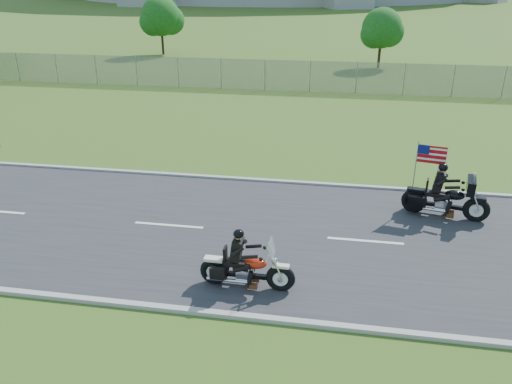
# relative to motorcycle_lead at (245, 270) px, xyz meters

# --- Properties ---
(ground) EXTENTS (420.00, 420.00, 0.00)m
(ground) POSITION_rel_motorcycle_lead_xyz_m (-0.96, 2.82, -0.51)
(ground) COLOR #425B1C
(ground) RESTS_ON ground
(road) EXTENTS (120.00, 8.00, 0.04)m
(road) POSITION_rel_motorcycle_lead_xyz_m (-0.96, 2.82, -0.49)
(road) COLOR #28282B
(road) RESTS_ON ground
(curb_north) EXTENTS (120.00, 0.18, 0.12)m
(curb_north) POSITION_rel_motorcycle_lead_xyz_m (-0.96, 6.87, -0.46)
(curb_north) COLOR #9E9B93
(curb_north) RESTS_ON ground
(curb_south) EXTENTS (120.00, 0.18, 0.12)m
(curb_south) POSITION_rel_motorcycle_lead_xyz_m (-0.96, -1.23, -0.46)
(curb_south) COLOR #9E9B93
(curb_south) RESTS_ON ground
(fence) EXTENTS (60.00, 0.03, 2.00)m
(fence) POSITION_rel_motorcycle_lead_xyz_m (-5.96, 22.82, 0.49)
(fence) COLOR gray
(fence) RESTS_ON ground
(tree_fence_near) EXTENTS (3.52, 3.28, 4.75)m
(tree_fence_near) POSITION_rel_motorcycle_lead_xyz_m (5.08, 32.86, 2.46)
(tree_fence_near) COLOR #382316
(tree_fence_near) RESTS_ON ground
(tree_fence_mid) EXTENTS (3.96, 3.69, 5.30)m
(tree_fence_mid) POSITION_rel_motorcycle_lead_xyz_m (-14.91, 36.87, 2.79)
(tree_fence_mid) COLOR #382316
(tree_fence_mid) RESTS_ON ground
(motorcycle_lead) EXTENTS (2.41, 0.58, 1.62)m
(motorcycle_lead) POSITION_rel_motorcycle_lead_xyz_m (0.00, 0.00, 0.00)
(motorcycle_lead) COLOR black
(motorcycle_lead) RESTS_ON ground
(motorcycle_follow) EXTENTS (2.69, 1.11, 2.26)m
(motorcycle_follow) POSITION_rel_motorcycle_lead_xyz_m (5.55, 4.92, 0.10)
(motorcycle_follow) COLOR black
(motorcycle_follow) RESTS_ON ground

